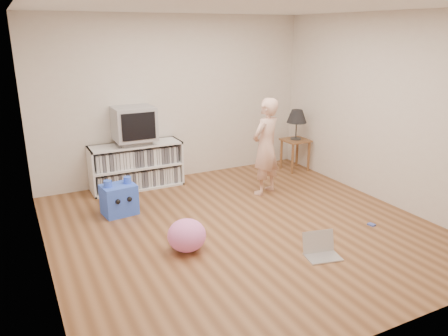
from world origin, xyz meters
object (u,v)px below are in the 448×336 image
object	(u,v)px
laptop	(321,249)
plush_pink	(187,235)
dvd_deck	(135,142)
media_unit	(136,166)
person	(266,147)
plush_blue	(119,199)
side_table	(295,147)
table_lamp	(297,117)
crt_tv	(134,123)

from	to	relation	value
laptop	plush_pink	size ratio (longest dim) A/B	0.97
dvd_deck	media_unit	bearing A→B (deg)	90.00
person	plush_blue	xyz separation A→B (m)	(-2.15, 0.20, -0.51)
person	laptop	world-z (taller)	person
media_unit	laptop	xyz separation A→B (m)	(1.17, -3.04, -0.28)
dvd_deck	side_table	xyz separation A→B (m)	(2.72, -0.37, -0.32)
plush_blue	plush_pink	world-z (taller)	plush_blue
plush_blue	side_table	bearing A→B (deg)	2.39
dvd_deck	laptop	xyz separation A→B (m)	(1.17, -3.02, -0.67)
plush_pink	side_table	bearing A→B (deg)	33.92
laptop	dvd_deck	bearing A→B (deg)	123.30
side_table	table_lamp	xyz separation A→B (m)	(-0.00, 0.00, 0.53)
dvd_deck	plush_blue	world-z (taller)	dvd_deck
crt_tv	laptop	size ratio (longest dim) A/B	1.43
crt_tv	plush_blue	bearing A→B (deg)	-119.25
side_table	crt_tv	bearing A→B (deg)	172.32
side_table	person	size ratio (longest dim) A/B	0.38
dvd_deck	crt_tv	xyz separation A→B (m)	(0.00, -0.00, 0.29)
person	plush_pink	size ratio (longest dim) A/B	3.34
table_lamp	media_unit	bearing A→B (deg)	171.93
side_table	laptop	distance (m)	3.09
person	plush_pink	world-z (taller)	person
laptop	plush_pink	distance (m)	1.48
media_unit	person	xyz separation A→B (m)	(1.64, -1.12, 0.37)
media_unit	crt_tv	world-z (taller)	crt_tv
side_table	person	xyz separation A→B (m)	(-1.08, -0.74, 0.30)
crt_tv	plush_pink	size ratio (longest dim) A/B	1.39
media_unit	plush_blue	xyz separation A→B (m)	(-0.50, -0.92, -0.14)
laptop	plush_pink	bearing A→B (deg)	160.95
crt_tv	plush_blue	world-z (taller)	crt_tv
media_unit	dvd_deck	distance (m)	0.39
dvd_deck	plush_pink	distance (m)	2.33
crt_tv	side_table	size ratio (longest dim) A/B	1.09
table_lamp	person	world-z (taller)	person
media_unit	crt_tv	bearing A→B (deg)	-90.00
side_table	laptop	bearing A→B (deg)	-120.29
laptop	person	bearing A→B (deg)	88.22
person	laptop	xyz separation A→B (m)	(-0.47, -1.91, -0.65)
table_lamp	person	bearing A→B (deg)	-145.59
table_lamp	plush_pink	bearing A→B (deg)	-146.08
dvd_deck	plush_pink	world-z (taller)	dvd_deck
crt_tv	table_lamp	bearing A→B (deg)	-7.68
side_table	plush_blue	bearing A→B (deg)	-170.61
media_unit	plush_pink	xyz separation A→B (m)	(-0.09, -2.27, -0.17)
side_table	plush_pink	xyz separation A→B (m)	(-2.81, -1.89, -0.23)
media_unit	laptop	bearing A→B (deg)	-68.88
dvd_deck	person	distance (m)	1.98
crt_tv	table_lamp	distance (m)	2.75
person	media_unit	bearing A→B (deg)	-56.26
person	laptop	bearing A→B (deg)	54.21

